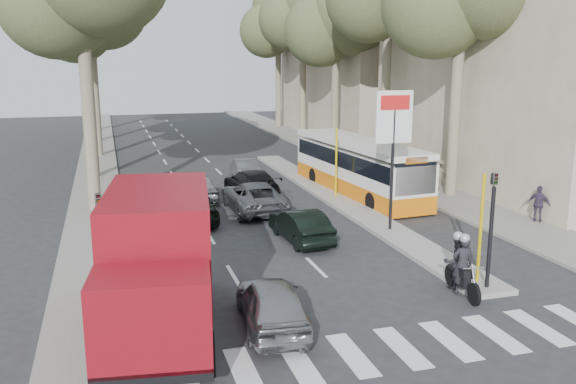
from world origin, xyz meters
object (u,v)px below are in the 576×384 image
silver_hatchback (272,303)px  city_bus (358,165)px  motorcycle (460,265)px  dark_hatchback (301,225)px  red_truck (158,261)px

silver_hatchback → city_bus: 16.22m
city_bus → motorcycle: size_ratio=4.87×
dark_hatchback → motorcycle: 6.87m
red_truck → motorcycle: (8.70, 0.15, -1.02)m
red_truck → city_bus: 17.33m
silver_hatchback → motorcycle: (5.93, 0.73, 0.20)m
city_bus → motorcycle: city_bus is taller
city_bus → dark_hatchback: bearing=-131.8°
silver_hatchback → dark_hatchback: 7.56m
red_truck → city_bus: size_ratio=0.64×
silver_hatchback → city_bus: city_bus is taller
silver_hatchback → motorcycle: 5.98m
motorcycle → red_truck: bearing=-172.0°
dark_hatchback → city_bus: city_bus is taller
dark_hatchback → city_bus: (5.30, 6.97, 0.85)m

